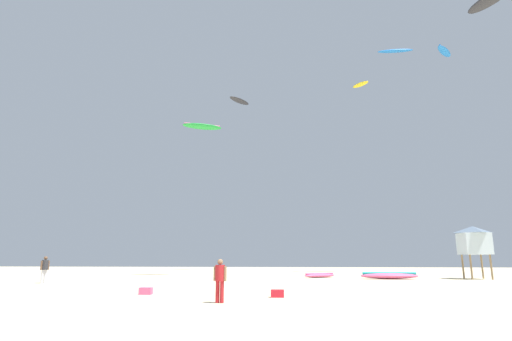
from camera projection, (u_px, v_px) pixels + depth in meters
ground_plane at (192, 318)px, 11.34m from camera, size 120.00×120.00×0.00m
person_foreground at (220, 277)px, 15.19m from camera, size 0.52×0.37×1.62m
person_midground at (45, 267)px, 26.60m from camera, size 0.40×0.52×1.76m
kite_grounded_near at (320, 275)px, 33.84m from camera, size 3.13×2.58×0.38m
kite_grounded_mid at (389, 276)px, 31.45m from camera, size 4.51×1.32×0.54m
lifeguard_tower at (474, 240)px, 31.95m from camera, size 2.30×2.30×4.15m
cooler_box at (277, 294)px, 17.12m from camera, size 0.56×0.36×0.32m
gear_bag at (146, 291)px, 18.38m from camera, size 0.56×0.36×0.32m
kite_aloft_0 at (395, 51)px, 48.67m from camera, size 4.26×1.41×0.80m
kite_aloft_1 at (444, 51)px, 44.34m from camera, size 2.76×3.24×0.47m
kite_aloft_2 at (202, 126)px, 40.35m from camera, size 4.09×2.53×0.54m
kite_aloft_3 at (489, 0)px, 36.93m from camera, size 3.27×4.47×0.95m
kite_aloft_4 at (360, 84)px, 48.77m from camera, size 2.03×2.08×0.45m
kite_aloft_5 at (239, 101)px, 55.76m from camera, size 3.06×3.73×0.51m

